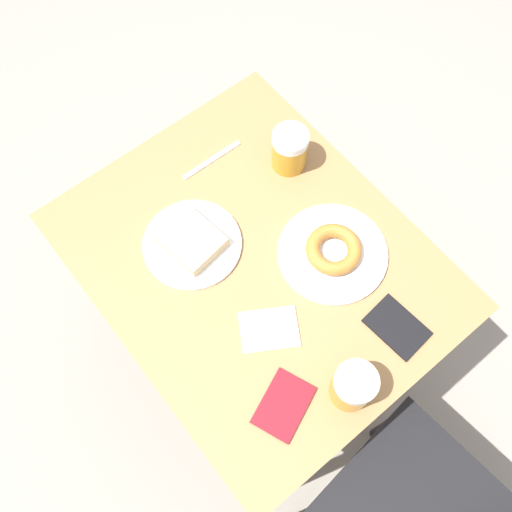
{
  "coord_description": "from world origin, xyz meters",
  "views": [
    {
      "loc": [
        0.32,
        0.4,
        1.9
      ],
      "look_at": [
        0.0,
        0.0,
        0.74
      ],
      "focal_mm": 40.0,
      "sensor_mm": 36.0,
      "label": 1
    }
  ],
  "objects_px": {
    "plate_with_cake": "(192,242)",
    "beer_mug_center": "(353,386)",
    "beer_mug_left": "(290,150)",
    "passport_near_edge": "(284,405)",
    "fork": "(212,160)",
    "napkin_folded": "(269,329)",
    "plate_with_donut": "(333,251)",
    "passport_far_edge": "(397,327)"
  },
  "relations": [
    {
      "from": "beer_mug_left",
      "to": "napkin_folded",
      "type": "distance_m",
      "value": 0.43
    },
    {
      "from": "napkin_folded",
      "to": "fork",
      "type": "xyz_separation_m",
      "value": [
        -0.16,
        -0.42,
        -0.0
      ]
    },
    {
      "from": "napkin_folded",
      "to": "passport_near_edge",
      "type": "bearing_deg",
      "value": 60.85
    },
    {
      "from": "beer_mug_center",
      "to": "passport_near_edge",
      "type": "bearing_deg",
      "value": -27.38
    },
    {
      "from": "plate_with_cake",
      "to": "beer_mug_center",
      "type": "height_order",
      "value": "beer_mug_center"
    },
    {
      "from": "plate_with_cake",
      "to": "passport_near_edge",
      "type": "xyz_separation_m",
      "value": [
        0.07,
        0.41,
        -0.01
      ]
    },
    {
      "from": "beer_mug_center",
      "to": "napkin_folded",
      "type": "distance_m",
      "value": 0.22
    },
    {
      "from": "napkin_folded",
      "to": "passport_near_edge",
      "type": "distance_m",
      "value": 0.16
    },
    {
      "from": "napkin_folded",
      "to": "plate_with_donut",
      "type": "bearing_deg",
      "value": -168.21
    },
    {
      "from": "beer_mug_left",
      "to": "passport_near_edge",
      "type": "height_order",
      "value": "beer_mug_left"
    },
    {
      "from": "beer_mug_left",
      "to": "napkin_folded",
      "type": "xyz_separation_m",
      "value": [
        0.3,
        0.3,
        -0.05
      ]
    },
    {
      "from": "passport_near_edge",
      "to": "beer_mug_left",
      "type": "bearing_deg",
      "value": -131.28
    },
    {
      "from": "plate_with_cake",
      "to": "plate_with_donut",
      "type": "relative_size",
      "value": 0.9
    },
    {
      "from": "beer_mug_center",
      "to": "passport_far_edge",
      "type": "relative_size",
      "value": 0.83
    },
    {
      "from": "plate_with_cake",
      "to": "napkin_folded",
      "type": "distance_m",
      "value": 0.27
    },
    {
      "from": "plate_with_donut",
      "to": "beer_mug_left",
      "type": "bearing_deg",
      "value": -108.0
    },
    {
      "from": "beer_mug_left",
      "to": "fork",
      "type": "height_order",
      "value": "beer_mug_left"
    },
    {
      "from": "plate_with_donut",
      "to": "beer_mug_left",
      "type": "relative_size",
      "value": 2.25
    },
    {
      "from": "napkin_folded",
      "to": "passport_far_edge",
      "type": "bearing_deg",
      "value": 142.01
    },
    {
      "from": "beer_mug_center",
      "to": "plate_with_donut",
      "type": "bearing_deg",
      "value": -125.86
    },
    {
      "from": "plate_with_cake",
      "to": "napkin_folded",
      "type": "bearing_deg",
      "value": 91.88
    },
    {
      "from": "beer_mug_left",
      "to": "passport_near_edge",
      "type": "xyz_separation_m",
      "value": [
        0.38,
        0.44,
        -0.05
      ]
    },
    {
      "from": "beer_mug_left",
      "to": "plate_with_donut",
      "type": "bearing_deg",
      "value": 72.0
    },
    {
      "from": "beer_mug_center",
      "to": "passport_near_edge",
      "type": "height_order",
      "value": "beer_mug_center"
    },
    {
      "from": "fork",
      "to": "passport_near_edge",
      "type": "relative_size",
      "value": 1.11
    },
    {
      "from": "plate_with_cake",
      "to": "fork",
      "type": "xyz_separation_m",
      "value": [
        -0.17,
        -0.15,
        -0.01
      ]
    },
    {
      "from": "beer_mug_center",
      "to": "passport_near_edge",
      "type": "xyz_separation_m",
      "value": [
        0.12,
        -0.06,
        -0.05
      ]
    },
    {
      "from": "passport_far_edge",
      "to": "plate_with_cake",
      "type": "bearing_deg",
      "value": -62.63
    },
    {
      "from": "plate_with_cake",
      "to": "beer_mug_left",
      "type": "distance_m",
      "value": 0.32
    },
    {
      "from": "plate_with_cake",
      "to": "beer_mug_left",
      "type": "xyz_separation_m",
      "value": [
        -0.31,
        -0.03,
        0.04
      ]
    },
    {
      "from": "plate_with_cake",
      "to": "passport_near_edge",
      "type": "distance_m",
      "value": 0.41
    },
    {
      "from": "napkin_folded",
      "to": "beer_mug_left",
      "type": "bearing_deg",
      "value": -135.87
    },
    {
      "from": "napkin_folded",
      "to": "fork",
      "type": "distance_m",
      "value": 0.45
    },
    {
      "from": "beer_mug_center",
      "to": "fork",
      "type": "relative_size",
      "value": 0.67
    },
    {
      "from": "plate_with_cake",
      "to": "passport_far_edge",
      "type": "bearing_deg",
      "value": 117.37
    },
    {
      "from": "beer_mug_left",
      "to": "fork",
      "type": "xyz_separation_m",
      "value": [
        0.14,
        -0.12,
        -0.05
      ]
    },
    {
      "from": "passport_near_edge",
      "to": "beer_mug_center",
      "type": "bearing_deg",
      "value": 152.62
    },
    {
      "from": "passport_near_edge",
      "to": "passport_far_edge",
      "type": "distance_m",
      "value": 0.3
    },
    {
      "from": "plate_with_cake",
      "to": "beer_mug_center",
      "type": "distance_m",
      "value": 0.47
    },
    {
      "from": "plate_with_cake",
      "to": "fork",
      "type": "distance_m",
      "value": 0.23
    },
    {
      "from": "plate_with_cake",
      "to": "passport_near_edge",
      "type": "relative_size",
      "value": 1.51
    },
    {
      "from": "plate_with_cake",
      "to": "fork",
      "type": "relative_size",
      "value": 1.35
    }
  ]
}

